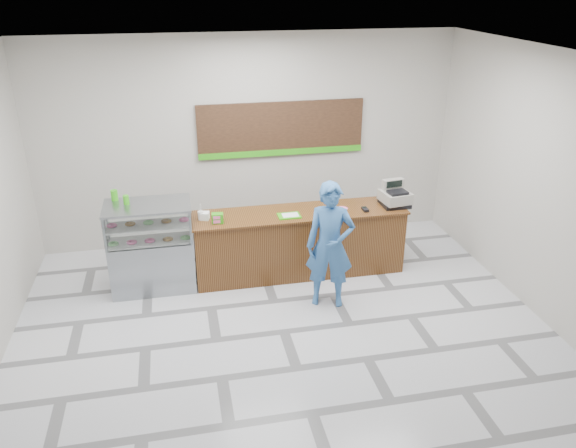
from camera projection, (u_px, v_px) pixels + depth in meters
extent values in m
plane|color=silver|center=(284.00, 332.00, 7.40)|extent=(7.00, 7.00, 0.00)
plane|color=#B6B1A7|center=(249.00, 142.00, 9.36)|extent=(7.00, 0.00, 7.00)
plane|color=silver|center=(283.00, 58.00, 5.96)|extent=(7.00, 7.00, 0.00)
cube|color=brown|center=(299.00, 243.00, 8.68)|extent=(3.20, 0.70, 1.00)
cube|color=brown|center=(300.00, 213.00, 8.47)|extent=(3.26, 0.76, 0.03)
cube|color=gray|center=(153.00, 263.00, 8.31)|extent=(1.20, 0.70, 0.80)
cube|color=white|center=(149.00, 223.00, 8.04)|extent=(1.20, 0.70, 0.50)
cube|color=gray|center=(147.00, 206.00, 7.93)|extent=(1.22, 0.72, 0.03)
cube|color=silver|center=(150.00, 237.00, 8.14)|extent=(1.14, 0.64, 0.02)
cube|color=silver|center=(149.00, 222.00, 8.04)|extent=(1.14, 0.64, 0.02)
torus|color=#8AEC84|center=(114.00, 241.00, 7.94)|extent=(0.15, 0.15, 0.05)
torus|color=pink|center=(132.00, 239.00, 7.99)|extent=(0.15, 0.15, 0.05)
torus|color=pink|center=(150.00, 238.00, 8.03)|extent=(0.15, 0.15, 0.05)
torus|color=#A26D2F|center=(168.00, 236.00, 8.08)|extent=(0.15, 0.15, 0.05)
torus|color=#8AEC84|center=(185.00, 235.00, 8.12)|extent=(0.15, 0.15, 0.05)
torus|color=pink|center=(112.00, 221.00, 7.98)|extent=(0.15, 0.15, 0.05)
torus|color=#A26D2F|center=(131.00, 220.00, 8.02)|extent=(0.15, 0.15, 0.05)
torus|color=#8AEC84|center=(148.00, 219.00, 8.07)|extent=(0.15, 0.15, 0.05)
torus|color=#A26D2F|center=(166.00, 217.00, 8.11)|extent=(0.15, 0.15, 0.05)
torus|color=pink|center=(184.00, 216.00, 8.16)|extent=(0.15, 0.15, 0.05)
cube|color=black|center=(281.00, 129.00, 9.34)|extent=(2.80, 0.05, 0.90)
cube|color=#31A915|center=(282.00, 152.00, 9.48)|extent=(2.80, 0.02, 0.10)
cube|color=black|center=(394.00, 203.00, 8.69)|extent=(0.41, 0.41, 0.06)
cube|color=gray|center=(395.00, 197.00, 8.64)|extent=(0.46, 0.48, 0.16)
cube|color=black|center=(398.00, 192.00, 8.53)|extent=(0.31, 0.24, 0.04)
cube|color=gray|center=(393.00, 184.00, 8.68)|extent=(0.36, 0.15, 0.16)
cube|color=black|center=(394.00, 184.00, 8.62)|extent=(0.26, 0.05, 0.10)
cube|color=black|center=(365.00, 209.00, 8.49)|extent=(0.08, 0.15, 0.04)
cube|color=#35B30F|center=(289.00, 216.00, 8.30)|extent=(0.33, 0.24, 0.02)
cube|color=white|center=(290.00, 215.00, 8.30)|extent=(0.24, 0.17, 0.00)
cube|color=white|center=(205.00, 216.00, 8.18)|extent=(0.15, 0.15, 0.11)
cylinder|color=silver|center=(201.00, 215.00, 8.16)|extent=(0.09, 0.09, 0.13)
cube|color=#31A915|center=(218.00, 218.00, 8.06)|extent=(0.17, 0.13, 0.14)
cylinder|color=pink|center=(342.00, 208.00, 8.58)|extent=(0.17, 0.17, 0.00)
cylinder|color=#31A915|center=(114.00, 195.00, 8.05)|extent=(0.10, 0.10, 0.15)
cylinder|color=#31A915|center=(126.00, 200.00, 7.92)|extent=(0.08, 0.08, 0.13)
imported|color=#3265A3|center=(330.00, 245.00, 7.70)|extent=(0.76, 0.61, 1.81)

